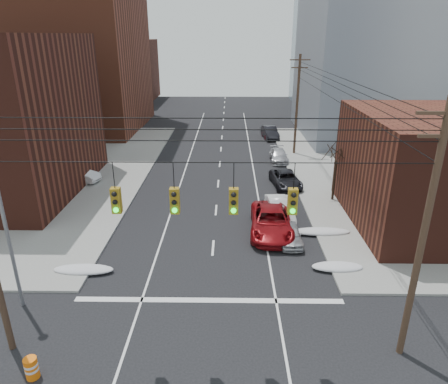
{
  "coord_description": "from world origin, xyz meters",
  "views": [
    {
      "loc": [
        1.04,
        -10.72,
        12.88
      ],
      "look_at": [
        0.68,
        14.29,
        3.0
      ],
      "focal_mm": 32.0,
      "sensor_mm": 36.0,
      "label": 1
    }
  ],
  "objects_px": {
    "red_pickup": "(271,221)",
    "parked_car_d": "(279,156)",
    "parked_car_a": "(290,233)",
    "lot_car_d": "(24,175)",
    "construction_barrel": "(31,368)",
    "parked_car_f": "(270,132)",
    "parked_car_c": "(286,179)",
    "lot_car_b": "(77,158)",
    "lot_car_c": "(22,168)",
    "parked_car_b": "(280,210)",
    "lot_car_a": "(78,174)",
    "parked_car_e": "(269,133)"
  },
  "relations": [
    {
      "from": "parked_car_f",
      "to": "construction_barrel",
      "type": "xyz_separation_m",
      "value": [
        -13.24,
        -40.19,
        -0.3
      ]
    },
    {
      "from": "parked_car_a",
      "to": "parked_car_e",
      "type": "relative_size",
      "value": 0.97
    },
    {
      "from": "parked_car_d",
      "to": "parked_car_e",
      "type": "relative_size",
      "value": 1.18
    },
    {
      "from": "parked_car_e",
      "to": "lot_car_c",
      "type": "bearing_deg",
      "value": -153.55
    },
    {
      "from": "parked_car_a",
      "to": "parked_car_c",
      "type": "distance_m",
      "value": 10.56
    },
    {
      "from": "parked_car_d",
      "to": "construction_barrel",
      "type": "relative_size",
      "value": 4.69
    },
    {
      "from": "lot_car_c",
      "to": "construction_barrel",
      "type": "distance_m",
      "value": 27.21
    },
    {
      "from": "lot_car_b",
      "to": "construction_barrel",
      "type": "distance_m",
      "value": 29.2
    },
    {
      "from": "parked_car_a",
      "to": "parked_car_c",
      "type": "xyz_separation_m",
      "value": [
        1.09,
        10.5,
        0.06
      ]
    },
    {
      "from": "parked_car_c",
      "to": "lot_car_c",
      "type": "xyz_separation_m",
      "value": [
        -25.16,
        2.34,
        0.19
      ]
    },
    {
      "from": "parked_car_b",
      "to": "lot_car_a",
      "type": "xyz_separation_m",
      "value": [
        -17.82,
        7.61,
        0.07
      ]
    },
    {
      "from": "parked_car_c",
      "to": "parked_car_a",
      "type": "bearing_deg",
      "value": -102.75
    },
    {
      "from": "red_pickup",
      "to": "parked_car_d",
      "type": "height_order",
      "value": "red_pickup"
    },
    {
      "from": "parked_car_a",
      "to": "parked_car_b",
      "type": "height_order",
      "value": "parked_car_b"
    },
    {
      "from": "parked_car_e",
      "to": "lot_car_c",
      "type": "height_order",
      "value": "lot_car_c"
    },
    {
      "from": "red_pickup",
      "to": "parked_car_c",
      "type": "bearing_deg",
      "value": 79.8
    },
    {
      "from": "red_pickup",
      "to": "lot_car_d",
      "type": "distance_m",
      "value": 23.99
    },
    {
      "from": "parked_car_c",
      "to": "parked_car_e",
      "type": "relative_size",
      "value": 1.31
    },
    {
      "from": "parked_car_b",
      "to": "parked_car_c",
      "type": "distance_m",
      "value": 7.07
    },
    {
      "from": "parked_car_a",
      "to": "lot_car_d",
      "type": "bearing_deg",
      "value": 154.27
    },
    {
      "from": "parked_car_a",
      "to": "parked_car_e",
      "type": "bearing_deg",
      "value": 87.42
    },
    {
      "from": "lot_car_b",
      "to": "lot_car_c",
      "type": "height_order",
      "value": "lot_car_c"
    },
    {
      "from": "parked_car_e",
      "to": "parked_car_c",
      "type": "bearing_deg",
      "value": -96.48
    },
    {
      "from": "parked_car_d",
      "to": "parked_car_c",
      "type": "bearing_deg",
      "value": -91.87
    },
    {
      "from": "parked_car_d",
      "to": "lot_car_c",
      "type": "height_order",
      "value": "lot_car_c"
    },
    {
      "from": "lot_car_a",
      "to": "lot_car_c",
      "type": "xyz_separation_m",
      "value": [
        -5.99,
        1.67,
        0.04
      ]
    },
    {
      "from": "red_pickup",
      "to": "parked_car_b",
      "type": "distance_m",
      "value": 2.37
    },
    {
      "from": "parked_car_f",
      "to": "construction_barrel",
      "type": "distance_m",
      "value": 42.32
    },
    {
      "from": "parked_car_f",
      "to": "lot_car_d",
      "type": "distance_m",
      "value": 30.14
    },
    {
      "from": "lot_car_a",
      "to": "lot_car_b",
      "type": "relative_size",
      "value": 0.92
    },
    {
      "from": "parked_car_a",
      "to": "lot_car_c",
      "type": "bearing_deg",
      "value": 151.72
    },
    {
      "from": "lot_car_a",
      "to": "parked_car_b",
      "type": "bearing_deg",
      "value": -96.13
    },
    {
      "from": "lot_car_a",
      "to": "construction_barrel",
      "type": "height_order",
      "value": "lot_car_a"
    },
    {
      "from": "construction_barrel",
      "to": "parked_car_f",
      "type": "bearing_deg",
      "value": 71.77
    },
    {
      "from": "parked_car_b",
      "to": "parked_car_f",
      "type": "height_order",
      "value": "parked_car_f"
    },
    {
      "from": "parked_car_d",
      "to": "lot_car_d",
      "type": "bearing_deg",
      "value": -163.43
    },
    {
      "from": "parked_car_f",
      "to": "parked_car_a",
      "type": "bearing_deg",
      "value": -99.7
    },
    {
      "from": "red_pickup",
      "to": "lot_car_b",
      "type": "bearing_deg",
      "value": 144.68
    },
    {
      "from": "parked_car_c",
      "to": "parked_car_d",
      "type": "height_order",
      "value": "parked_car_c"
    },
    {
      "from": "parked_car_e",
      "to": "lot_car_b",
      "type": "bearing_deg",
      "value": -155.83
    },
    {
      "from": "parked_car_b",
      "to": "construction_barrel",
      "type": "relative_size",
      "value": 4.91
    },
    {
      "from": "red_pickup",
      "to": "parked_car_d",
      "type": "distance_m",
      "value": 17.11
    },
    {
      "from": "parked_car_b",
      "to": "parked_car_d",
      "type": "xyz_separation_m",
      "value": [
        1.6,
        14.71,
        -0.12
      ]
    },
    {
      "from": "parked_car_c",
      "to": "red_pickup",
      "type": "bearing_deg",
      "value": -110.23
    },
    {
      "from": "lot_car_c",
      "to": "parked_car_d",
      "type": "bearing_deg",
      "value": -86.1
    },
    {
      "from": "parked_car_d",
      "to": "lot_car_a",
      "type": "xyz_separation_m",
      "value": [
        -19.42,
        -7.1,
        0.2
      ]
    },
    {
      "from": "red_pickup",
      "to": "parked_car_e",
      "type": "xyz_separation_m",
      "value": [
        2.3,
        27.64,
        -0.22
      ]
    },
    {
      "from": "lot_car_a",
      "to": "construction_barrel",
      "type": "distance_m",
      "value": 23.49
    },
    {
      "from": "lot_car_b",
      "to": "lot_car_d",
      "type": "relative_size",
      "value": 1.16
    },
    {
      "from": "red_pickup",
      "to": "lot_car_a",
      "type": "height_order",
      "value": "red_pickup"
    }
  ]
}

